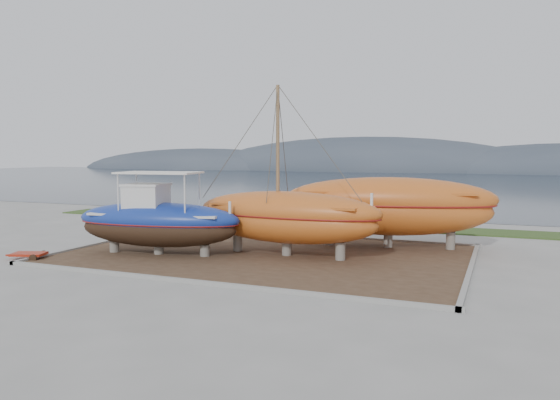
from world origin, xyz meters
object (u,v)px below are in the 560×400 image
at_px(orange_bare_hull, 389,213).
at_px(red_trailer, 29,256).
at_px(orange_sailboat, 287,171).
at_px(white_dinghy, 168,228).
at_px(blue_caique, 158,213).

distance_m(orange_bare_hull, red_trailer, 17.04).
bearing_deg(orange_bare_hull, orange_sailboat, -144.98).
xyz_separation_m(white_dinghy, red_trailer, (-2.53, -7.24, -0.49)).
distance_m(orange_sailboat, orange_bare_hull, 5.96).
xyz_separation_m(orange_sailboat, orange_bare_hull, (3.90, 3.94, -2.19)).
xyz_separation_m(blue_caique, white_dinghy, (-2.28, 4.15, -1.34)).
bearing_deg(orange_bare_hull, red_trailer, -158.19).
bearing_deg(blue_caique, red_trailer, -156.20).
bearing_deg(white_dinghy, red_trailer, -128.26).
xyz_separation_m(blue_caique, orange_sailboat, (5.66, 1.99, 1.98)).
relative_size(orange_bare_hull, red_trailer, 4.90).
xyz_separation_m(blue_caique, orange_bare_hull, (9.56, 5.93, -0.21)).
bearing_deg(orange_sailboat, white_dinghy, 167.67).
bearing_deg(orange_sailboat, orange_bare_hull, 48.21).
relative_size(blue_caique, red_trailer, 3.75).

